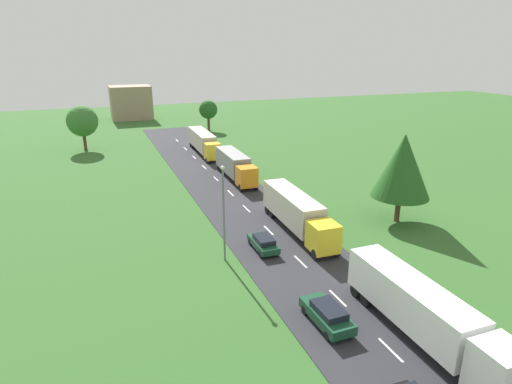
% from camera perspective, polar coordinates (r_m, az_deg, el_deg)
% --- Properties ---
extents(road, '(10.00, 140.00, 0.06)m').
position_cam_1_polar(road, '(39.44, 5.37, -8.67)').
color(road, '#2B2B30').
rests_on(road, ground).
extents(lane_marking_centre, '(0.16, 120.43, 0.01)m').
position_cam_1_polar(lane_marking_centre, '(36.39, 8.13, -11.21)').
color(lane_marking_centre, white).
rests_on(lane_marking_centre, road).
extents(truck_lead, '(2.54, 13.54, 3.61)m').
position_cam_1_polar(truck_lead, '(30.27, 21.19, -14.47)').
color(truck_lead, white).
rests_on(truck_lead, road).
extents(truck_second, '(2.84, 13.51, 3.73)m').
position_cam_1_polar(truck_second, '(44.05, 5.42, -2.61)').
color(truck_second, yellow).
rests_on(truck_second, road).
extents(truck_third, '(2.64, 12.25, 3.66)m').
position_cam_1_polar(truck_third, '(61.59, -2.79, 3.59)').
color(truck_third, orange).
rests_on(truck_third, road).
extents(truck_fourth, '(2.76, 14.67, 3.75)m').
position_cam_1_polar(truck_fourth, '(77.32, -6.97, 6.62)').
color(truck_fourth, yellow).
rests_on(truck_fourth, road).
extents(car_second, '(1.99, 4.59, 1.50)m').
position_cam_1_polar(car_second, '(30.79, 9.38, -15.62)').
color(car_second, '#19472D').
rests_on(car_second, road).
extents(car_third, '(1.82, 4.18, 1.38)m').
position_cam_1_polar(car_third, '(40.38, 0.98, -6.70)').
color(car_third, '#19472D').
rests_on(car_third, road).
extents(lamppost_second, '(0.36, 0.36, 8.70)m').
position_cam_1_polar(lamppost_second, '(37.17, -4.29, -2.28)').
color(lamppost_second, slate).
rests_on(lamppost_second, ground).
extents(tree_oak, '(4.10, 4.10, 6.78)m').
position_cam_1_polar(tree_oak, '(99.26, -6.33, 10.73)').
color(tree_oak, '#513823').
rests_on(tree_oak, ground).
extents(tree_birch, '(6.15, 6.15, 9.63)m').
position_cam_1_polar(tree_birch, '(47.80, 18.77, 3.28)').
color(tree_birch, '#513823').
rests_on(tree_birch, ground).
extents(tree_pine, '(5.54, 5.54, 8.08)m').
position_cam_1_polar(tree_pine, '(85.28, -21.95, 8.65)').
color(tree_pine, '#513823').
rests_on(tree_pine, ground).
extents(distant_building, '(10.28, 8.07, 8.53)m').
position_cam_1_polar(distant_building, '(120.13, -16.19, 11.28)').
color(distant_building, '#9E846B').
rests_on(distant_building, ground).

